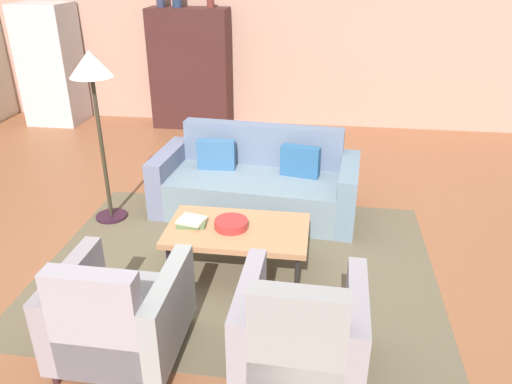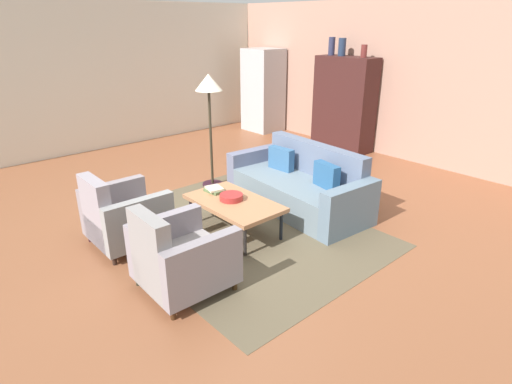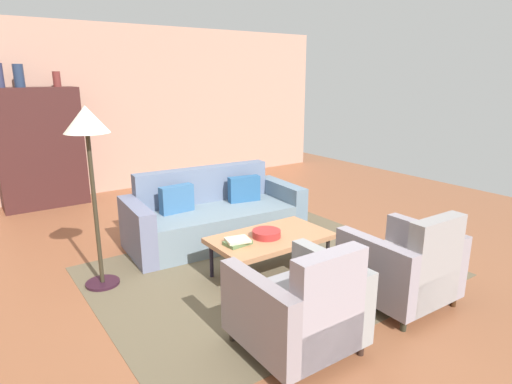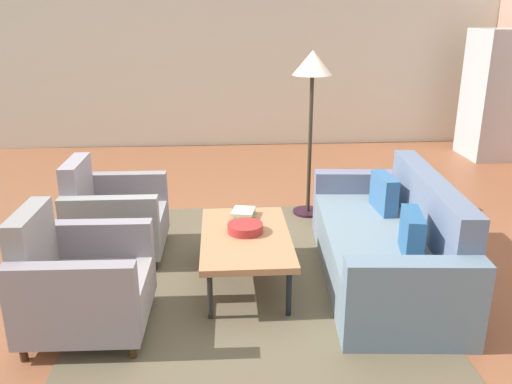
{
  "view_description": "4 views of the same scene",
  "coord_description": "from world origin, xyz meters",
  "px_view_note": "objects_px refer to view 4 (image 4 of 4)",
  "views": [
    {
      "loc": [
        0.94,
        -3.79,
        2.5
      ],
      "look_at": [
        0.41,
        -0.0,
        0.67
      ],
      "focal_mm": 34.9,
      "sensor_mm": 36.0,
      "label": 1
    },
    {
      "loc": [
        3.94,
        -3.1,
        2.44
      ],
      "look_at": [
        0.57,
        -0.09,
        0.59
      ],
      "focal_mm": 29.64,
      "sensor_mm": 36.0,
      "label": 2
    },
    {
      "loc": [
        -2.19,
        -3.43,
        1.98
      ],
      "look_at": [
        0.51,
        0.4,
        0.7
      ],
      "focal_mm": 30.31,
      "sensor_mm": 36.0,
      "label": 3
    },
    {
      "loc": [
        4.12,
        -0.38,
        2.09
      ],
      "look_at": [
        0.18,
        -0.1,
        0.74
      ],
      "focal_mm": 37.18,
      "sensor_mm": 36.0,
      "label": 4
    }
  ],
  "objects_px": {
    "refrigerator": "(495,95)",
    "floor_lamp": "(312,79)",
    "armchair_left": "(111,218)",
    "armchair_right": "(77,285)",
    "coffee_table": "(246,239)",
    "book_stack": "(243,213)",
    "couch": "(392,245)",
    "fruit_bowl": "(245,228)"
  },
  "relations": [
    {
      "from": "refrigerator",
      "to": "floor_lamp",
      "type": "distance_m",
      "value": 3.81
    },
    {
      "from": "armchair_left",
      "to": "floor_lamp",
      "type": "height_order",
      "value": "floor_lamp"
    },
    {
      "from": "floor_lamp",
      "to": "armchair_right",
      "type": "bearing_deg",
      "value": -42.64
    },
    {
      "from": "coffee_table",
      "to": "book_stack",
      "type": "xyz_separation_m",
      "value": [
        -0.4,
        0.0,
        0.06
      ]
    },
    {
      "from": "armchair_left",
      "to": "book_stack",
      "type": "relative_size",
      "value": 3.46
    },
    {
      "from": "couch",
      "to": "armchair_left",
      "type": "relative_size",
      "value": 2.46
    },
    {
      "from": "armchair_left",
      "to": "couch",
      "type": "bearing_deg",
      "value": 76.23
    },
    {
      "from": "fruit_bowl",
      "to": "book_stack",
      "type": "bearing_deg",
      "value": 179.96
    },
    {
      "from": "floor_lamp",
      "to": "refrigerator",
      "type": "bearing_deg",
      "value": 125.14
    },
    {
      "from": "couch",
      "to": "fruit_bowl",
      "type": "xyz_separation_m",
      "value": [
        -0.06,
        -1.19,
        0.16
      ]
    },
    {
      "from": "armchair_right",
      "to": "fruit_bowl",
      "type": "bearing_deg",
      "value": 120.58
    },
    {
      "from": "armchair_left",
      "to": "armchair_right",
      "type": "distance_m",
      "value": 1.2
    },
    {
      "from": "armchair_left",
      "to": "refrigerator",
      "type": "distance_m",
      "value": 5.89
    },
    {
      "from": "couch",
      "to": "coffee_table",
      "type": "distance_m",
      "value": 1.19
    },
    {
      "from": "armchair_right",
      "to": "floor_lamp",
      "type": "xyz_separation_m",
      "value": [
        -2.08,
        1.92,
        1.1
      ]
    },
    {
      "from": "armchair_left",
      "to": "armchair_right",
      "type": "height_order",
      "value": "same"
    },
    {
      "from": "armchair_left",
      "to": "fruit_bowl",
      "type": "distance_m",
      "value": 1.29
    },
    {
      "from": "fruit_bowl",
      "to": "couch",
      "type": "bearing_deg",
      "value": 87.12
    },
    {
      "from": "floor_lamp",
      "to": "book_stack",
      "type": "bearing_deg",
      "value": -34.59
    },
    {
      "from": "couch",
      "to": "floor_lamp",
      "type": "bearing_deg",
      "value": 20.8
    },
    {
      "from": "armchair_left",
      "to": "floor_lamp",
      "type": "xyz_separation_m",
      "value": [
        -0.88,
        1.92,
        1.1
      ]
    },
    {
      "from": "fruit_bowl",
      "to": "floor_lamp",
      "type": "xyz_separation_m",
      "value": [
        -1.43,
        0.75,
        1.0
      ]
    },
    {
      "from": "armchair_left",
      "to": "floor_lamp",
      "type": "distance_m",
      "value": 2.38
    },
    {
      "from": "armchair_left",
      "to": "refrigerator",
      "type": "xyz_separation_m",
      "value": [
        -3.05,
        5.0,
        0.58
      ]
    },
    {
      "from": "book_stack",
      "to": "couch",
      "type": "bearing_deg",
      "value": 71.27
    },
    {
      "from": "couch",
      "to": "armchair_right",
      "type": "height_order",
      "value": "armchair_right"
    },
    {
      "from": "couch",
      "to": "refrigerator",
      "type": "distance_m",
      "value": 4.56
    },
    {
      "from": "couch",
      "to": "armchair_left",
      "type": "xyz_separation_m",
      "value": [
        -0.61,
        -2.35,
        0.06
      ]
    },
    {
      "from": "book_stack",
      "to": "refrigerator",
      "type": "distance_m",
      "value": 5.05
    },
    {
      "from": "armchair_left",
      "to": "book_stack",
      "type": "xyz_separation_m",
      "value": [
        0.21,
        1.17,
        0.1
      ]
    },
    {
      "from": "couch",
      "to": "book_stack",
      "type": "bearing_deg",
      "value": 75.76
    },
    {
      "from": "coffee_table",
      "to": "book_stack",
      "type": "height_order",
      "value": "book_stack"
    },
    {
      "from": "armchair_left",
      "to": "book_stack",
      "type": "height_order",
      "value": "armchair_left"
    },
    {
      "from": "refrigerator",
      "to": "floor_lamp",
      "type": "height_order",
      "value": "refrigerator"
    },
    {
      "from": "refrigerator",
      "to": "coffee_table",
      "type": "bearing_deg",
      "value": -46.39
    },
    {
      "from": "fruit_bowl",
      "to": "floor_lamp",
      "type": "relative_size",
      "value": 0.17
    },
    {
      "from": "couch",
      "to": "armchair_left",
      "type": "distance_m",
      "value": 2.43
    },
    {
      "from": "fruit_bowl",
      "to": "floor_lamp",
      "type": "bearing_deg",
      "value": 152.31
    },
    {
      "from": "armchair_right",
      "to": "refrigerator",
      "type": "distance_m",
      "value": 6.59
    },
    {
      "from": "armchair_left",
      "to": "refrigerator",
      "type": "relative_size",
      "value": 0.48
    },
    {
      "from": "coffee_table",
      "to": "armchair_right",
      "type": "distance_m",
      "value": 1.31
    },
    {
      "from": "armchair_right",
      "to": "book_stack",
      "type": "xyz_separation_m",
      "value": [
        -0.99,
        1.17,
        0.1
      ]
    }
  ]
}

